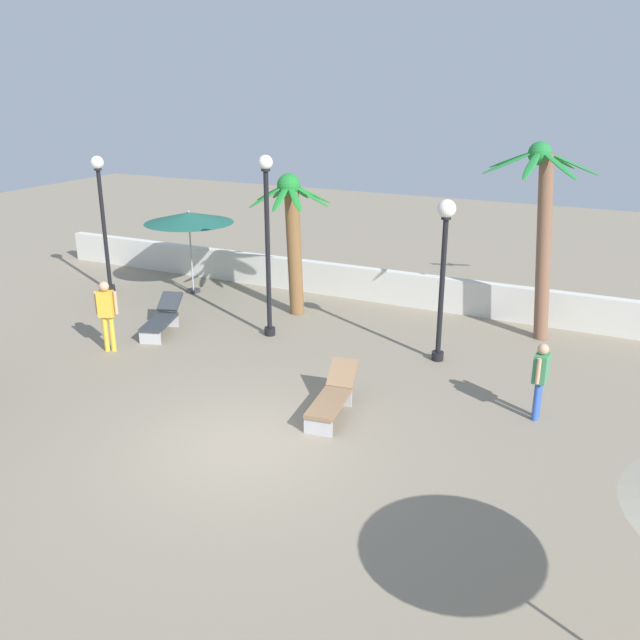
% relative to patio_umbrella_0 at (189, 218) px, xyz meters
% --- Properties ---
extents(ground_plane, '(56.00, 56.00, 0.00)m').
position_rel_patio_umbrella_0_xyz_m(ground_plane, '(6.38, -7.33, -2.30)').
color(ground_plane, gray).
extents(boundary_wall, '(25.20, 0.30, 0.96)m').
position_rel_patio_umbrella_0_xyz_m(boundary_wall, '(6.38, 1.64, -1.82)').
color(boundary_wall, silver).
rests_on(boundary_wall, ground_plane).
extents(patio_umbrella_0, '(2.66, 2.66, 2.53)m').
position_rel_patio_umbrella_0_xyz_m(patio_umbrella_0, '(0.00, 0.00, 0.00)').
color(patio_umbrella_0, '#333338').
rests_on(patio_umbrella_0, ground_plane).
extents(palm_tree_0, '(2.30, 2.30, 3.87)m').
position_rel_patio_umbrella_0_xyz_m(palm_tree_0, '(3.70, -0.39, 0.15)').
color(palm_tree_0, brown).
rests_on(palm_tree_0, ground_plane).
extents(palm_tree_1, '(2.72, 2.77, 4.85)m').
position_rel_patio_umbrella_0_xyz_m(palm_tree_1, '(10.02, 0.58, 0.74)').
color(palm_tree_1, brown).
rests_on(palm_tree_1, ground_plane).
extents(lamp_post_0, '(0.41, 0.41, 3.76)m').
position_rel_patio_umbrella_0_xyz_m(lamp_post_0, '(8.35, -1.95, 0.19)').
color(lamp_post_0, black).
rests_on(lamp_post_0, ground_plane).
extents(lamp_post_1, '(0.39, 0.39, 4.11)m').
position_rel_patio_umbrella_0_xyz_m(lamp_post_1, '(-2.34, -1.07, 0.30)').
color(lamp_post_1, black).
rests_on(lamp_post_1, ground_plane).
extents(lamp_post_2, '(0.35, 0.35, 4.53)m').
position_rel_patio_umbrella_0_xyz_m(lamp_post_2, '(4.00, -2.22, 0.38)').
color(lamp_post_2, black).
rests_on(lamp_post_2, ground_plane).
extents(lounge_chair_0, '(1.09, 1.94, 0.83)m').
position_rel_patio_umbrella_0_xyz_m(lounge_chair_0, '(1.39, -3.24, -1.90)').
color(lounge_chair_0, '#B7B7BC').
rests_on(lounge_chair_0, ground_plane).
extents(lounge_chair_1, '(0.79, 1.94, 0.84)m').
position_rel_patio_umbrella_0_xyz_m(lounge_chair_1, '(7.29, -5.49, -1.91)').
color(lounge_chair_1, '#B7B7BC').
rests_on(lounge_chair_1, ground_plane).
extents(guest_0, '(0.26, 0.56, 1.55)m').
position_rel_patio_umbrella_0_xyz_m(guest_0, '(10.91, -3.95, -1.37)').
color(guest_0, '#3359B2').
rests_on(guest_0, ground_plane).
extents(guest_1, '(0.52, 0.36, 1.75)m').
position_rel_patio_umbrella_0_xyz_m(guest_1, '(1.07, -4.85, -1.24)').
color(guest_1, gold).
rests_on(guest_1, ground_plane).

